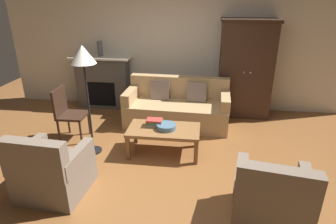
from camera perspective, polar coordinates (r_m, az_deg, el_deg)
name	(u,v)px	position (r m, az deg, el deg)	size (l,w,h in m)	color
ground_plane	(158,169)	(4.21, -2.09, -11.25)	(9.60, 9.60, 0.00)	brown
back_wall	(176,42)	(6.10, 1.67, 13.76)	(7.20, 0.10, 2.80)	silver
fireplace	(103,81)	(6.38, -12.72, 5.96)	(1.26, 0.48, 1.12)	#4C4947
armoire	(245,69)	(5.89, 15.12, 8.22)	(1.06, 0.57, 1.90)	#382319
couch	(177,108)	(5.45, 1.83, 0.80)	(1.95, 0.92, 0.86)	tan
coffee_table	(164,132)	(4.43, -0.85, -3.93)	(1.10, 0.60, 0.42)	olive
fruit_bowl	(166,127)	(4.38, -0.34, -2.90)	(0.30, 0.30, 0.08)	slate
book_stack	(155,123)	(4.47, -2.65, -2.11)	(0.26, 0.19, 0.12)	gray
mantel_vase_cream	(83,51)	(6.36, -16.57, 11.47)	(0.10, 0.10, 0.18)	beige
mantel_vase_slate	(100,49)	(6.20, -13.34, 12.16)	(0.11, 0.11, 0.31)	#565B66
armchair_near_left	(52,172)	(3.87, -22.03, -10.97)	(0.83, 0.82, 0.88)	#756656
armchair_near_right	(271,201)	(3.36, 19.73, -16.25)	(0.88, 0.88, 0.88)	#756656
side_chair_wooden	(67,111)	(5.10, -19.41, 0.24)	(0.45, 0.45, 0.90)	#382319
floor_lamp	(84,61)	(4.26, -16.43, 9.64)	(0.36, 0.36, 1.68)	black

